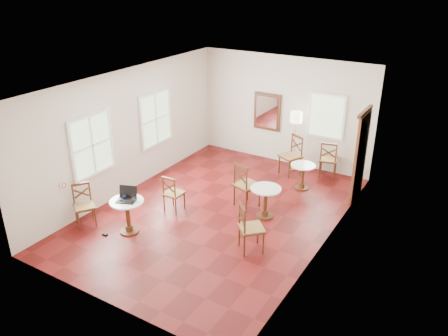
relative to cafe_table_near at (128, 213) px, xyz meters
name	(u,v)px	position (x,y,z in m)	size (l,w,h in m)	color
ground	(217,213)	(1.16, 1.65, -0.46)	(7.00, 7.00, 0.00)	#601010
room_shell	(221,130)	(1.10, 1.92, 1.43)	(5.02, 7.02, 3.01)	beige
cafe_table_near	(128,213)	(0.00, 0.00, 0.00)	(0.70, 0.70, 0.74)	#4E2A13
cafe_table_mid	(265,199)	(2.16, 2.05, -0.02)	(0.68, 0.68, 0.71)	#4E2A13
cafe_table_back	(303,174)	(2.33, 3.79, -0.06)	(0.61, 0.61, 0.65)	#4E2A13
chair_near_a	(173,193)	(0.25, 1.23, -0.02)	(0.41, 0.41, 0.88)	#4E2A13
chair_near_b	(84,205)	(-1.02, -0.24, 0.00)	(0.59, 0.59, 0.92)	#4E2A13
chair_mid_a	(246,185)	(1.56, 2.27, 0.09)	(0.64, 0.64, 1.10)	#4E2A13
chair_mid_b	(250,228)	(2.48, 0.73, 0.05)	(0.66, 0.66, 1.01)	#4E2A13
chair_back_a	(328,159)	(2.63, 4.80, 0.04)	(0.55, 0.55, 1.01)	#4E2A13
chair_back_b	(291,156)	(1.73, 4.46, 0.07)	(0.66, 0.66, 1.07)	#4E2A13
floor_lamp	(296,121)	(1.66, 4.80, 0.93)	(0.32, 0.32, 1.63)	#BF8C3F
laptop	(127,197)	(-0.02, 0.05, 0.35)	(0.47, 0.43, 0.27)	black
mouse	(121,200)	(-0.09, -0.07, 0.30)	(0.11, 0.07, 0.04)	black
navy_mug	(125,197)	(-0.08, 0.03, 0.33)	(0.11, 0.08, 0.09)	black
water_glass	(135,200)	(0.20, 0.05, 0.34)	(0.07, 0.07, 0.11)	white
power_adapter	(105,234)	(-0.35, -0.37, -0.44)	(0.11, 0.07, 0.04)	black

